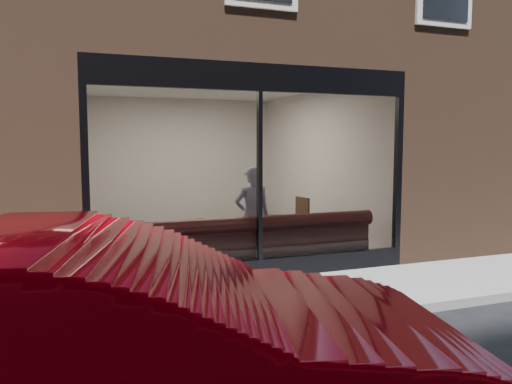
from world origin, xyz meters
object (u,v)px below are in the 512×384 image
object	(u,v)px
parked_car	(95,365)
person	(253,217)
banquette	(251,258)
cafe_table_right	(264,218)
cafe_table_left	(198,222)
cafe_chair_right	(294,232)

from	to	relation	value
parked_car	person	bearing A→B (deg)	-17.47
banquette	parked_car	size ratio (longest dim) A/B	0.84
banquette	cafe_table_right	bearing A→B (deg)	53.90
cafe_table_right	banquette	bearing A→B (deg)	-126.10
cafe_table_left	cafe_table_right	distance (m)	1.19
cafe_table_left	cafe_table_right	bearing A→B (deg)	0.86
cafe_chair_right	parked_car	bearing A→B (deg)	47.09
cafe_table_right	parked_car	distance (m)	5.95
banquette	cafe_chair_right	distance (m)	2.39
person	cafe_chair_right	bearing A→B (deg)	-133.94
cafe_table_right	cafe_chair_right	world-z (taller)	cafe_table_right
cafe_table_left	cafe_table_right	xyz separation A→B (m)	(1.19, 0.02, 0.00)
cafe_chair_right	cafe_table_left	bearing A→B (deg)	16.73
cafe_chair_right	parked_car	world-z (taller)	parked_car
person	cafe_table_right	xyz separation A→B (m)	(0.36, 0.38, -0.10)
person	cafe_chair_right	distance (m)	2.15
banquette	cafe_chair_right	size ratio (longest dim) A/B	8.95
cafe_chair_right	cafe_table_right	bearing A→B (deg)	35.90
banquette	cafe_table_left	distance (m)	1.09
parked_car	cafe_table_right	bearing A→B (deg)	-18.66
cafe_table_right	cafe_chair_right	bearing A→B (deg)	45.23
person	cafe_table_left	size ratio (longest dim) A/B	3.08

